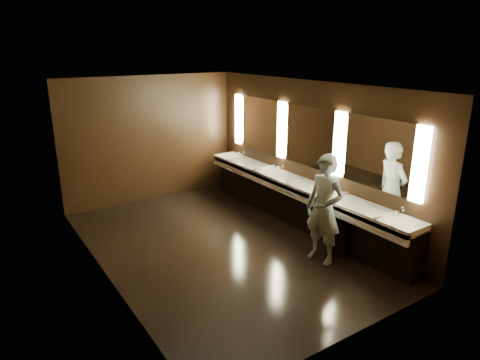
% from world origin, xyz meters
% --- Properties ---
extents(floor, '(6.00, 6.00, 0.00)m').
position_xyz_m(floor, '(0.00, 0.00, 0.00)').
color(floor, black).
rests_on(floor, ground).
extents(ceiling, '(4.00, 6.00, 0.02)m').
position_xyz_m(ceiling, '(0.00, 0.00, 2.80)').
color(ceiling, '#2D2D2B').
rests_on(ceiling, wall_back).
extents(wall_back, '(4.00, 0.02, 2.80)m').
position_xyz_m(wall_back, '(0.00, 3.00, 1.40)').
color(wall_back, black).
rests_on(wall_back, floor).
extents(wall_front, '(4.00, 0.02, 2.80)m').
position_xyz_m(wall_front, '(0.00, -3.00, 1.40)').
color(wall_front, black).
rests_on(wall_front, floor).
extents(wall_left, '(0.02, 6.00, 2.80)m').
position_xyz_m(wall_left, '(-2.00, 0.00, 1.40)').
color(wall_left, black).
rests_on(wall_left, floor).
extents(wall_right, '(0.02, 6.00, 2.80)m').
position_xyz_m(wall_right, '(2.00, 0.00, 1.40)').
color(wall_right, black).
rests_on(wall_right, floor).
extents(sink_counter, '(0.55, 5.40, 1.01)m').
position_xyz_m(sink_counter, '(1.79, 0.00, 0.50)').
color(sink_counter, black).
rests_on(sink_counter, floor).
extents(mirror_band, '(0.06, 5.03, 1.15)m').
position_xyz_m(mirror_band, '(1.98, -0.00, 1.75)').
color(mirror_band, '#FFF8C7').
rests_on(mirror_band, wall_right).
extents(person, '(0.54, 0.72, 1.80)m').
position_xyz_m(person, '(1.13, -1.37, 0.90)').
color(person, '#90B2D7').
rests_on(person, floor).
extents(trash_bin, '(0.36, 0.36, 0.56)m').
position_xyz_m(trash_bin, '(1.58, -1.34, 0.28)').
color(trash_bin, black).
rests_on(trash_bin, floor).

